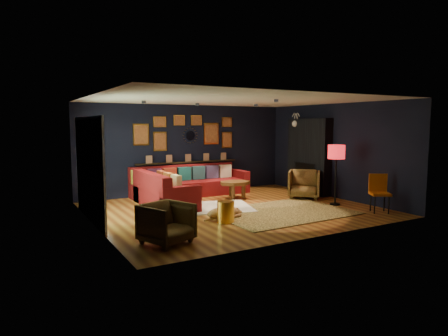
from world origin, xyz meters
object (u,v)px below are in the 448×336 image
sectional (181,188)px  orange_chair (379,190)px  armchair_left (167,221)px  floor_lamp (336,155)px  pouf (162,197)px  armchair_right (304,183)px  gold_stool (226,212)px  coffee_table (235,185)px  dog (223,211)px

sectional → orange_chair: size_ratio=3.85×
armchair_left → floor_lamp: size_ratio=0.51×
pouf → armchair_right: (3.75, -1.06, 0.22)m
armchair_left → gold_stool: bearing=3.6°
floor_lamp → armchair_right: bearing=92.5°
pouf → orange_chair: (4.09, -3.28, 0.32)m
pouf → armchair_right: 3.90m
sectional → coffee_table: sectional is taller
pouf → dog: pouf is taller
floor_lamp → dog: size_ratio=1.42×
armchair_left → armchair_right: 5.31m
dog → armchair_left: bearing=-154.8°
sectional → orange_chair: bearing=-47.3°
pouf → armchair_left: 3.38m
gold_stool → orange_chair: 3.72m
armchair_right → floor_lamp: size_ratio=0.56×
armchair_left → floor_lamp: bearing=-10.8°
pouf → dog: 2.19m
pouf → orange_chair: bearing=-38.7°
armchair_right → dog: 3.35m
coffee_table → armchair_right: bearing=-27.2°
pouf → armchair_left: (-1.12, -3.18, 0.18)m
orange_chair → armchair_left: bearing=-147.7°
pouf → armchair_right: armchair_right is taller
gold_stool → dog: size_ratio=0.42×
gold_stool → floor_lamp: bearing=3.7°
floor_lamp → pouf: bearing=150.1°
coffee_table → armchair_left: bearing=-136.7°
pouf → gold_stool: gold_stool is taller
orange_chair → dog: bearing=-164.9°
floor_lamp → dog: (-3.22, 0.07, -1.09)m
orange_chair → sectional: bearing=166.1°
coffee_table → floor_lamp: (1.75, -2.00, 0.89)m
sectional → gold_stool: size_ratio=7.62×
sectional → pouf: bearing=-149.1°
armchair_left → armchair_right: size_ratio=0.91×
pouf → floor_lamp: bearing=-29.9°
coffee_table → gold_stool: size_ratio=2.09×
coffee_table → armchair_right: size_ratio=1.10×
coffee_table → pouf: (-2.05, 0.19, -0.18)m
coffee_table → orange_chair: size_ratio=1.06×
coffee_table → armchair_right: 1.91m
gold_stool → coffee_table: bearing=54.8°
pouf → armchair_left: armchair_left is taller
coffee_table → sectional: bearing=156.4°
sectional → pouf: 0.81m
armchair_right → gold_stool: bearing=-114.7°
pouf → dog: bearing=-74.8°
orange_chair → floor_lamp: (-0.29, 1.09, 0.75)m
sectional → dog: sectional is taller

